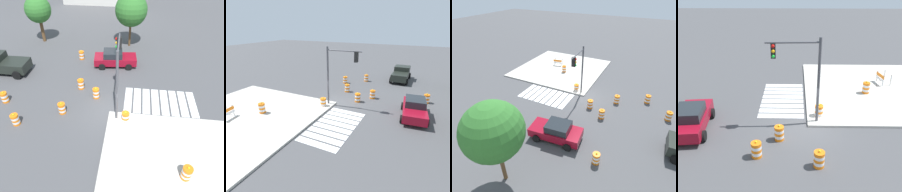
# 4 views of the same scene
# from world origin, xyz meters

# --- Properties ---
(ground_plane) EXTENTS (120.00, 120.00, 0.00)m
(ground_plane) POSITION_xyz_m (0.00, 0.00, 0.00)
(ground_plane) COLOR #474749
(sidewalk_corner) EXTENTS (12.00, 12.00, 0.15)m
(sidewalk_corner) POSITION_xyz_m (6.00, -6.00, 0.07)
(sidewalk_corner) COLOR #BCB7AD
(sidewalk_corner) RESTS_ON ground
(crosswalk_stripes) EXTENTS (5.85, 3.20, 0.02)m
(crosswalk_stripes) POSITION_xyz_m (4.00, 1.80, 0.01)
(crosswalk_stripes) COLOR silver
(crosswalk_stripes) RESTS_ON ground
(sports_car) EXTENTS (4.47, 2.48, 1.63)m
(sports_car) POSITION_xyz_m (-0.39, 7.24, 0.81)
(sports_car) COLOR maroon
(sports_car) RESTS_ON ground
(traffic_barrel_median_near) EXTENTS (0.56, 0.56, 1.02)m
(traffic_barrel_median_near) POSITION_xyz_m (-2.94, 2.86, 0.45)
(traffic_barrel_median_near) COLOR orange
(traffic_barrel_median_near) RESTS_ON ground
(traffic_barrel_median_far) EXTENTS (0.56, 0.56, 1.02)m
(traffic_barrel_median_far) POSITION_xyz_m (-1.37, 1.74, 0.45)
(traffic_barrel_median_far) COLOR orange
(traffic_barrel_median_far) RESTS_ON ground
(traffic_barrel_lane_center) EXTENTS (0.56, 0.56, 1.02)m
(traffic_barrel_lane_center) POSITION_xyz_m (-3.64, -0.41, 0.45)
(traffic_barrel_lane_center) COLOR orange
(traffic_barrel_lane_center) RESTS_ON ground
(traffic_barrel_opposite_curb) EXTENTS (0.56, 0.56, 1.02)m
(traffic_barrel_opposite_curb) POSITION_xyz_m (1.29, -0.79, 0.45)
(traffic_barrel_opposite_curb) COLOR orange
(traffic_barrel_opposite_curb) RESTS_ON ground
(traffic_barrel_on_sidewalk) EXTENTS (0.56, 0.56, 1.02)m
(traffic_barrel_on_sidewalk) POSITION_xyz_m (5.00, -4.86, 0.60)
(traffic_barrel_on_sidewalk) COLOR orange
(traffic_barrel_on_sidewalk) RESTS_ON sidewalk_corner
(construction_barricade) EXTENTS (1.36, 0.99, 1.00)m
(construction_barricade) POSITION_xyz_m (7.01, -6.70, 0.72)
(construction_barricade) COLOR silver
(construction_barricade) RESTS_ON sidewalk_corner
(traffic_light_pole) EXTENTS (0.51, 3.29, 5.50)m
(traffic_light_pole) POSITION_xyz_m (0.53, 0.54, 3.91)
(traffic_light_pole) COLOR #4C4C51
(traffic_light_pole) RESTS_ON sidewalk_corner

